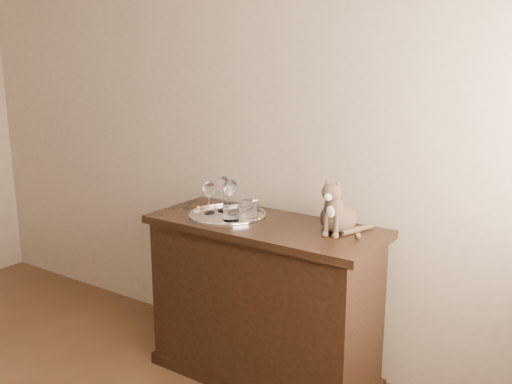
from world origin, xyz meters
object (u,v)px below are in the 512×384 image
wine_glass_b (232,196)px  cat (339,204)px  wine_glass_a (223,193)px  tumbler_c (251,209)px  sideboard (264,302)px  tray (228,216)px  tumbler_a (231,212)px  wine_glass_d (228,197)px  wine_glass_c (209,197)px

wine_glass_b → cat: size_ratio=0.63×
wine_glass_a → tumbler_c: 0.20m
sideboard → tray: size_ratio=3.00×
tray → tumbler_a: size_ratio=4.47×
wine_glass_a → tray: bearing=-38.6°
wine_glass_d → wine_glass_c: bearing=-141.4°
tumbler_c → wine_glass_a: bearing=174.5°
wine_glass_d → cat: cat is taller
wine_glass_a → wine_glass_b: size_ratio=1.10×
tray → wine_glass_a: wine_glass_a is taller
sideboard → wine_glass_b: bearing=166.7°
wine_glass_d → tumbler_a: 0.15m
wine_glass_b → tumbler_a: bearing=-54.6°
tray → cat: size_ratio=1.49×
wine_glass_c → wine_glass_a: bearing=69.2°
tumbler_c → sideboard: bearing=-12.8°
wine_glass_c → tumbler_c: (0.22, 0.06, -0.04)m
sideboard → cat: size_ratio=4.46×
wine_glass_a → wine_glass_d: bearing=-20.2°
wine_glass_a → wine_glass_c: (-0.03, -0.08, -0.01)m
sideboard → wine_glass_a: 0.60m
wine_glass_b → wine_glass_d: wine_glass_b is taller
tray → wine_glass_b: (-0.03, 0.07, 0.09)m
wine_glass_c → tumbler_a: (0.17, -0.05, -0.04)m
wine_glass_c → wine_glass_d: size_ratio=1.03×
wine_glass_d → tumbler_c: 0.15m
wine_glass_b → wine_glass_c: bearing=-127.4°
wine_glass_a → wine_glass_d: size_ratio=1.11×
wine_glass_c → wine_glass_d: bearing=38.6°
tumbler_c → cat: size_ratio=0.33×
wine_glass_d → tumbler_a: wine_glass_d is taller
wine_glass_a → wine_glass_c: size_ratio=1.09×
sideboard → tray: 0.48m
tumbler_a → wine_glass_d: bearing=132.1°
tumbler_a → tumbler_c: size_ratio=1.00×
wine_glass_b → tumbler_a: wine_glass_b is taller
tray → tumbler_a: 0.11m
sideboard → tray: tray is taller
cat → wine_glass_b: bearing=176.9°
sideboard → tumbler_a: bearing=-149.4°
tumbler_c → cat: 0.47m
sideboard → tray: (-0.22, -0.02, 0.43)m
tumbler_a → wine_glass_c: bearing=165.1°
tray → wine_glass_d: size_ratio=2.37×
tumbler_c → tumbler_a: bearing=-113.1°
wine_glass_a → tumbler_a: 0.20m
sideboard → cat: 0.67m
tray → wine_glass_c: size_ratio=2.30×
tray → cat: bearing=9.2°
wine_glass_a → wine_glass_d: 0.05m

